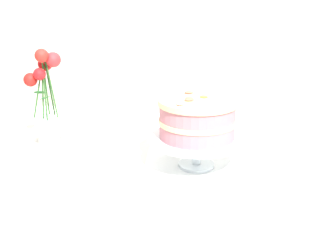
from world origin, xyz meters
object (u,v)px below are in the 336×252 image
at_px(teacup, 45,166).
at_px(dining_table, 148,187).
at_px(cake_stand, 197,142).
at_px(layer_cake, 197,118).
at_px(flower_vase, 46,102).

bearing_deg(teacup, dining_table, 28.62).
bearing_deg(cake_stand, layer_cake, -163.04).
distance_m(cake_stand, flower_vase, 0.54).
bearing_deg(teacup, layer_cake, 17.94).
bearing_deg(flower_vase, dining_table, -10.96).
bearing_deg(teacup, flower_vase, 113.89).
distance_m(flower_vase, teacup, 0.28).
relative_size(layer_cake, teacup, 1.86).
xyz_separation_m(dining_table, flower_vase, (-0.37, 0.07, 0.24)).
bearing_deg(dining_table, teacup, -151.38).
distance_m(layer_cake, teacup, 0.48).
xyz_separation_m(dining_table, cake_stand, (0.16, -0.01, 0.17)).
xyz_separation_m(layer_cake, teacup, (-0.43, -0.14, -0.14)).
bearing_deg(teacup, cake_stand, 17.94).
distance_m(layer_cake, flower_vase, 0.54).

